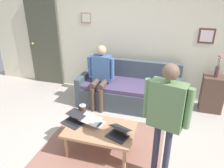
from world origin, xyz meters
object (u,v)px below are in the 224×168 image
object	(u,v)px
french_press	(83,111)
person_seated	(101,73)
coffee_table	(100,131)
laptop_center	(118,133)
couch	(129,91)
interior_door	(45,44)
side_shelf	(212,94)
person_standing	(166,111)
flower_vase	(218,68)
laptop_left	(93,121)
laptop_right	(74,120)

from	to	relation	value
french_press	person_seated	bearing A→B (deg)	-85.79
coffee_table	french_press	size ratio (longest dim) A/B	4.38
laptop_center	french_press	size ratio (longest dim) A/B	1.58
couch	coffee_table	bearing A→B (deg)	86.69
interior_door	side_shelf	size ratio (longest dim) A/B	2.76
laptop_center	person_standing	world-z (taller)	person_standing
interior_door	couch	bearing A→B (deg)	167.50
coffee_table	laptop_center	xyz separation A→B (m)	(-0.30, 0.09, 0.09)
couch	person_standing	size ratio (longest dim) A/B	1.28
french_press	flower_vase	xyz separation A→B (m)	(-2.11, -1.54, 0.39)
french_press	flower_vase	bearing A→B (deg)	-143.93
coffee_table	laptop_left	world-z (taller)	laptop_left
interior_door	side_shelf	bearing A→B (deg)	175.63
flower_vase	coffee_table	bearing A→B (deg)	45.65
laptop_left	person_standing	xyz separation A→B (m)	(-1.06, 0.33, 0.57)
interior_door	flower_vase	xyz separation A→B (m)	(-3.89, 0.30, -0.11)
coffee_table	person_standing	world-z (taller)	person_standing
laptop_left	laptop_center	distance (m)	0.49
couch	french_press	bearing A→B (deg)	70.75
laptop_center	french_press	world-z (taller)	french_press
couch	laptop_left	xyz separation A→B (m)	(0.24, 1.49, 0.16)
couch	laptop_right	xyz separation A→B (m)	(0.53, 1.54, 0.16)
side_shelf	person_standing	xyz separation A→B (m)	(0.83, 2.02, 0.66)
interior_door	laptop_center	distance (m)	3.32
coffee_table	flower_vase	xyz separation A→B (m)	(-1.74, -1.78, 0.54)
coffee_table	french_press	bearing A→B (deg)	-32.27
interior_door	flower_vase	distance (m)	3.91
laptop_right	french_press	bearing A→B (deg)	-107.30
laptop_right	french_press	world-z (taller)	french_press
french_press	person_standing	bearing A→B (deg)	159.57
french_press	person_seated	size ratio (longest dim) A/B	0.18
laptop_left	person_seated	bearing A→B (deg)	-76.43
person_standing	person_seated	bearing A→B (deg)	-49.29
interior_door	laptop_center	world-z (taller)	interior_door
laptop_center	flower_vase	bearing A→B (deg)	-127.59
interior_door	person_standing	size ratio (longest dim) A/B	1.27
couch	flower_vase	xyz separation A→B (m)	(-1.65, -0.20, 0.61)
laptop_left	laptop_center	world-z (taller)	laptop_center
laptop_left	side_shelf	distance (m)	2.54
interior_door	flower_vase	size ratio (longest dim) A/B	4.63
laptop_left	person_seated	xyz separation A→B (m)	(0.30, -1.26, 0.27)
coffee_table	person_standing	bearing A→B (deg)	165.13
interior_door	coffee_table	bearing A→B (deg)	136.15
laptop_left	laptop_right	world-z (taller)	laptop_left
french_press	laptop_left	bearing A→B (deg)	145.78
side_shelf	person_standing	bearing A→B (deg)	67.74
side_shelf	coffee_table	bearing A→B (deg)	45.64
coffee_table	laptop_left	distance (m)	0.20
laptop_right	interior_door	bearing A→B (deg)	-49.79
laptop_center	side_shelf	size ratio (longest dim) A/B	0.49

